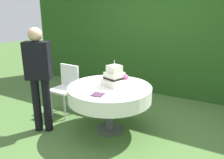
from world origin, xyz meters
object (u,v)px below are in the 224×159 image
Objects in this scene: serving_plate_near at (124,94)px; serving_plate_left at (81,82)px; serving_plate_right at (100,79)px; garden_chair at (66,85)px; wedding_cake at (115,78)px; cake_table at (110,93)px; napkin_stack at (98,95)px; serving_plate_far at (127,79)px; standing_person at (39,74)px.

serving_plate_near and serving_plate_left have the same top height.
serving_plate_right is 0.71m from garden_chair.
wedding_cake is at bearing -22.26° from serving_plate_right.
serving_plate_right is at bearing 157.74° from wedding_cake.
wedding_cake is 0.57m from serving_plate_left.
napkin_stack is (0.03, -0.39, 0.12)m from cake_table.
serving_plate_far is 0.81× the size of napkin_stack.
serving_plate_far is 0.76m from serving_plate_left.
wedding_cake is at bearing -94.90° from serving_plate_far.
serving_plate_near is at bearing -16.13° from garden_chair.
napkin_stack is at bearing -85.32° from cake_table.
serving_plate_left is 0.14× the size of garden_chair.
standing_person reaches higher than serving_plate_left.
serving_plate_right and napkin_stack have the same top height.
serving_plate_near reaches higher than cake_table.
wedding_cake reaches higher than serving_plate_near.
serving_plate_far is at bearing 31.56° from serving_plate_right.
serving_plate_near is 0.12× the size of garden_chair.
standing_person is (-0.92, -0.50, 0.31)m from cake_table.
serving_plate_right is at bearing 119.54° from napkin_stack.
serving_plate_far is at bearing 85.10° from wedding_cake.
wedding_cake is 0.48m from napkin_stack.
serving_plate_near and serving_plate_right have the same top height.
serving_plate_far is at bearing 87.01° from napkin_stack.
garden_chair is (-1.02, 0.57, -0.20)m from napkin_stack.
serving_plate_far is at bearing 40.37° from serving_plate_left.
wedding_cake reaches higher than napkin_stack.
standing_person reaches higher than wedding_cake.
standing_person is (-0.96, -0.58, 0.08)m from wedding_cake.
wedding_cake reaches higher than serving_plate_left.
wedding_cake is 0.43m from serving_plate_near.
cake_table is 8.84× the size of serving_plate_right.
napkin_stack is at bearing -149.77° from serving_plate_near.
serving_plate_right is 0.91× the size of napkin_stack.
serving_plate_far and serving_plate_right have the same top height.
garden_chair reaches higher than serving_plate_left.
cake_table is 0.79× the size of standing_person.
standing_person is at bearing -151.37° from cake_table.
serving_plate_near is 0.72m from serving_plate_far.
wedding_cake is at bearing 88.61° from napkin_stack.
serving_plate_left is 0.66m from standing_person.
standing_person reaches higher than serving_plate_far.
serving_plate_near is 0.79m from serving_plate_right.
cake_table is at bearing -99.33° from serving_plate_far.
serving_plate_left is at bearing 145.87° from napkin_stack.
serving_plate_far is 0.89× the size of serving_plate_right.
serving_plate_near is 0.86m from serving_plate_left.
cake_table is 0.48m from serving_plate_far.
serving_plate_near is 0.36m from napkin_stack.
cake_table is 0.25m from wedding_cake.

